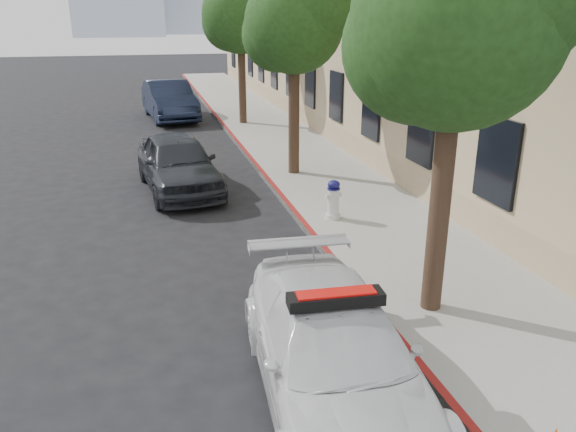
# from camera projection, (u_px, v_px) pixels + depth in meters

# --- Properties ---
(ground) EXTENTS (120.00, 120.00, 0.00)m
(ground) POSITION_uv_depth(u_px,v_px,m) (223.00, 280.00, 9.75)
(ground) COLOR black
(ground) RESTS_ON ground
(sidewalk) EXTENTS (3.20, 50.00, 0.15)m
(sidewalk) POSITION_uv_depth(u_px,v_px,m) (283.00, 144.00, 19.68)
(sidewalk) COLOR gray
(sidewalk) RESTS_ON ground
(curb_strip) EXTENTS (0.12, 50.00, 0.15)m
(curb_strip) POSITION_uv_depth(u_px,v_px,m) (240.00, 146.00, 19.32)
(curb_strip) COLOR maroon
(curb_strip) RESTS_ON ground
(tree_near) EXTENTS (2.92, 2.82, 5.62)m
(tree_near) POSITION_uv_depth(u_px,v_px,m) (460.00, 21.00, 7.16)
(tree_near) COLOR black
(tree_near) RESTS_ON sidewalk
(tree_mid) EXTENTS (2.77, 2.64, 5.43)m
(tree_mid) POSITION_uv_depth(u_px,v_px,m) (296.00, 22.00, 14.48)
(tree_mid) COLOR black
(tree_mid) RESTS_ON sidewalk
(tree_far) EXTENTS (3.10, 3.00, 5.81)m
(tree_far) POSITION_uv_depth(u_px,v_px,m) (241.00, 13.00, 21.69)
(tree_far) COLOR black
(tree_far) RESTS_ON sidewalk
(police_car) EXTENTS (2.09, 4.50, 1.42)m
(police_car) POSITION_uv_depth(u_px,v_px,m) (334.00, 352.00, 6.54)
(police_car) COLOR silver
(police_car) RESTS_ON ground
(parked_car_mid) EXTENTS (2.23, 4.50, 1.47)m
(parked_car_mid) POSITION_uv_depth(u_px,v_px,m) (178.00, 163.00, 14.48)
(parked_car_mid) COLOR #212329
(parked_car_mid) RESTS_ON ground
(parked_car_far) EXTENTS (2.33, 5.19, 1.65)m
(parked_car_far) POSITION_uv_depth(u_px,v_px,m) (169.00, 100.00, 24.48)
(parked_car_far) COLOR black
(parked_car_far) RESTS_ON ground
(fire_hydrant) EXTENTS (0.36, 0.33, 0.86)m
(fire_hydrant) POSITION_uv_depth(u_px,v_px,m) (333.00, 200.00, 12.13)
(fire_hydrant) COLOR silver
(fire_hydrant) RESTS_ON sidewalk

